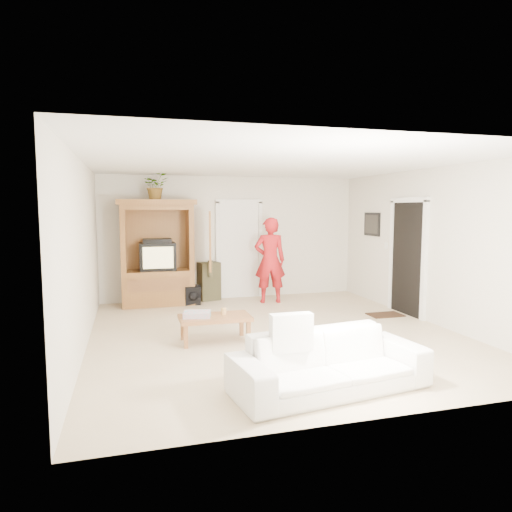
{
  "coord_description": "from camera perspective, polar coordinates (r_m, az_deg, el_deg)",
  "views": [
    {
      "loc": [
        -2.13,
        -6.57,
        1.93
      ],
      "look_at": [
        -0.13,
        0.6,
        1.15
      ],
      "focal_mm": 32.0,
      "sensor_mm": 36.0,
      "label": 1
    }
  ],
  "objects": [
    {
      "name": "man",
      "position": [
        9.3,
        1.75,
        -0.54
      ],
      "size": [
        0.69,
        0.51,
        1.75
      ],
      "primitive_type": "imported",
      "rotation": [
        0.0,
        0.0,
        2.99
      ],
      "color": "#B2171C",
      "rests_on": "floor"
    },
    {
      "name": "doormat",
      "position": [
        8.64,
        15.86,
        -7.08
      ],
      "size": [
        0.6,
        0.4,
        0.02
      ],
      "primitive_type": "cube",
      "color": "#382316",
      "rests_on": "floor"
    },
    {
      "name": "towel",
      "position": [
        6.62,
        -7.4,
        -7.23
      ],
      "size": [
        0.43,
        0.35,
        0.08
      ],
      "primitive_type": "cube",
      "rotation": [
        0.0,
        0.0,
        -0.22
      ],
      "color": "#FF5469",
      "rests_on": "coffee_table"
    },
    {
      "name": "plant",
      "position": [
        9.22,
        -12.4,
        8.55
      ],
      "size": [
        0.52,
        0.46,
        0.53
      ],
      "primitive_type": "imported",
      "rotation": [
        0.0,
        0.0,
        0.1
      ],
      "color": "#4C7238",
      "rests_on": "armoire"
    },
    {
      "name": "backpack_black",
      "position": [
        9.23,
        -7.94,
        -4.93
      ],
      "size": [
        0.31,
        0.19,
        0.38
      ],
      "primitive_type": null,
      "rotation": [
        0.0,
        0.0,
        0.03
      ],
      "color": "black",
      "rests_on": "floor"
    },
    {
      "name": "wall_left",
      "position": [
        6.62,
        -20.86,
        0.13
      ],
      "size": [
        0.0,
        6.0,
        6.0
      ],
      "primitive_type": "plane",
      "rotation": [
        1.57,
        0.0,
        1.57
      ],
      "color": "silver",
      "rests_on": "floor"
    },
    {
      "name": "coffee_table",
      "position": [
        6.68,
        -5.15,
        -7.87
      ],
      "size": [
        1.03,
        0.56,
        0.38
      ],
      "rotation": [
        0.0,
        0.0,
        -0.0
      ],
      "color": "#956133",
      "rests_on": "floor"
    },
    {
      "name": "armoire",
      "position": [
        9.3,
        -12.06,
        -0.45
      ],
      "size": [
        1.82,
        1.14,
        2.1
      ],
      "color": "brown",
      "rests_on": "floor"
    },
    {
      "name": "door_back",
      "position": [
        9.85,
        -2.12,
        0.68
      ],
      "size": [
        0.85,
        0.05,
        2.04
      ],
      "primitive_type": "cube",
      "color": "white",
      "rests_on": "floor"
    },
    {
      "name": "wall_right",
      "position": [
        8.21,
        20.99,
        1.19
      ],
      "size": [
        0.0,
        6.0,
        6.0
      ],
      "primitive_type": "plane",
      "rotation": [
        1.57,
        0.0,
        -1.57
      ],
      "color": "silver",
      "rests_on": "floor"
    },
    {
      "name": "doorway_right",
      "position": [
        8.71,
        18.44,
        -0.32
      ],
      "size": [
        0.05,
        0.9,
        2.04
      ],
      "primitive_type": "cube",
      "color": "black",
      "rests_on": "floor"
    },
    {
      "name": "sofa",
      "position": [
        5.02,
        9.2,
        -12.97
      ],
      "size": [
        2.2,
        1.11,
        0.61
      ],
      "primitive_type": "imported",
      "rotation": [
        0.0,
        0.0,
        0.14
      ],
      "color": "white",
      "rests_on": "floor"
    },
    {
      "name": "wall_front",
      "position": [
        4.2,
        15.14,
        -2.86
      ],
      "size": [
        5.5,
        0.0,
        5.5
      ],
      "primitive_type": "plane",
      "rotation": [
        -1.57,
        0.0,
        0.0
      ],
      "color": "silver",
      "rests_on": "floor"
    },
    {
      "name": "floor",
      "position": [
        7.17,
        2.35,
        -9.64
      ],
      "size": [
        6.0,
        6.0,
        0.0
      ],
      "primitive_type": "plane",
      "color": "tan",
      "rests_on": "ground"
    },
    {
      "name": "wall_back",
      "position": [
        9.82,
        -3.02,
        2.3
      ],
      "size": [
        5.5,
        0.0,
        5.5
      ],
      "primitive_type": "plane",
      "rotation": [
        1.57,
        0.0,
        0.0
      ],
      "color": "silver",
      "rests_on": "floor"
    },
    {
      "name": "candle",
      "position": [
        6.73,
        -4.06,
        -6.9
      ],
      "size": [
        0.08,
        0.08,
        0.1
      ],
      "primitive_type": "cylinder",
      "color": "tan",
      "rests_on": "coffee_table"
    },
    {
      "name": "backpack_olive",
      "position": [
        9.67,
        -5.89,
        -3.14
      ],
      "size": [
        0.48,
        0.4,
        0.8
      ],
      "primitive_type": null,
      "rotation": [
        0.0,
        0.0,
        0.23
      ],
      "color": "#47442B",
      "rests_on": "floor"
    },
    {
      "name": "ceiling",
      "position": [
        6.94,
        2.45,
        11.52
      ],
      "size": [
        6.0,
        6.0,
        0.0
      ],
      "primitive_type": "plane",
      "rotation": [
        3.14,
        0.0,
        0.0
      ],
      "color": "white",
      "rests_on": "floor"
    },
    {
      "name": "framed_picture",
      "position": [
        9.77,
        14.31,
        3.87
      ],
      "size": [
        0.03,
        0.6,
        0.48
      ],
      "primitive_type": "cube",
      "color": "black",
      "rests_on": "wall_right"
    }
  ]
}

